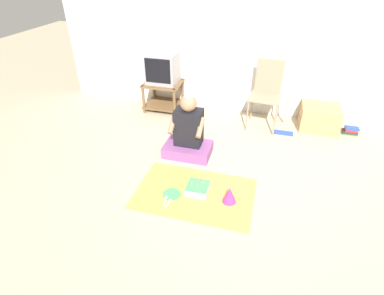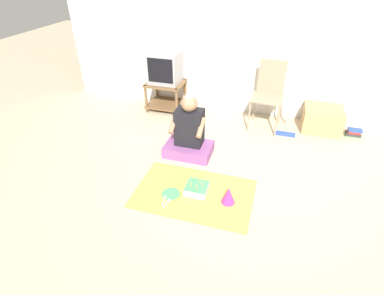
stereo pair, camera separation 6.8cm
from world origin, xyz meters
name	(u,v)px [view 1 (the left image)]	position (x,y,z in m)	size (l,w,h in m)	color
ground_plane	(233,190)	(0.00, 0.00, 0.00)	(16.00, 16.00, 0.00)	tan
wall_back	(262,31)	(0.00, 2.04, 1.27)	(6.40, 0.06, 2.55)	silver
tv_stand	(163,93)	(-1.45, 1.76, 0.28)	(0.59, 0.52, 0.46)	brown
tv	(162,68)	(-1.45, 1.77, 0.70)	(0.46, 0.43, 0.47)	#99999E
folding_chair	(267,90)	(0.19, 1.65, 0.56)	(0.47, 0.45, 0.97)	gray
cardboard_box_stack	(319,117)	(1.00, 1.74, 0.17)	(0.54, 0.48, 0.34)	tan
dust_mop	(287,109)	(0.51, 1.51, 0.36)	(0.28, 0.40, 1.22)	#2D4CB2
book_pile	(350,131)	(1.44, 1.67, 0.05)	(0.21, 0.13, 0.11)	#60936B
person_seated	(188,134)	(-0.69, 0.58, 0.29)	(0.60, 0.41, 0.88)	#8C4C8C
party_cloth	(195,193)	(-0.40, -0.17, 0.00)	(1.28, 0.84, 0.01)	#EFA84C
birthday_cake	(198,188)	(-0.38, -0.13, 0.05)	(0.24, 0.24, 0.15)	silver
party_hat_blue	(230,195)	(-0.02, -0.20, 0.10)	(0.15, 0.15, 0.19)	#CC338C
paper_plate	(172,194)	(-0.64, -0.26, 0.01)	(0.20, 0.20, 0.01)	#4CB266
plastic_spoon_near	(166,199)	(-0.67, -0.34, 0.01)	(0.04, 0.15, 0.01)	white
plastic_spoon_far	(170,202)	(-0.62, -0.38, 0.01)	(0.04, 0.14, 0.01)	white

